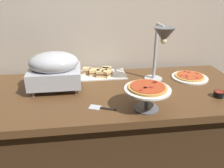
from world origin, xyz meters
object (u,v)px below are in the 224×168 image
object	(u,v)px
chafing_dish	(55,69)
heat_lamp	(162,41)
pizza_plate_center	(147,91)
pizza_plate_front	(190,77)
sandwich_platter	(101,73)
sauce_cup_near	(219,94)
serving_spatula	(101,108)

from	to	relation	value
chafing_dish	heat_lamp	distance (m)	0.77
chafing_dish	pizza_plate_center	bearing A→B (deg)	-32.83
pizza_plate_front	pizza_plate_center	distance (m)	0.65
sandwich_platter	sauce_cup_near	xyz separation A→B (m)	(0.75, -0.49, -0.00)
pizza_plate_center	serving_spatula	bearing A→B (deg)	171.93
pizza_plate_center	sandwich_platter	size ratio (longest dim) A/B	0.71
heat_lamp	sauce_cup_near	size ratio (longest dim) A/B	6.60
heat_lamp	pizza_plate_center	xyz separation A→B (m)	(-0.18, -0.32, -0.22)
chafing_dish	pizza_plate_front	world-z (taller)	chafing_dish
chafing_dish	pizza_plate_front	bearing A→B (deg)	3.43
chafing_dish	pizza_plate_front	distance (m)	1.06
pizza_plate_front	heat_lamp	bearing A→B (deg)	-159.99
sandwich_platter	chafing_dish	bearing A→B (deg)	-147.95
pizza_plate_front	sauce_cup_near	xyz separation A→B (m)	(0.05, -0.34, 0.01)
pizza_plate_center	sandwich_platter	xyz separation A→B (m)	(-0.23, 0.58, -0.10)
heat_lamp	pizza_plate_front	size ratio (longest dim) A/B	1.57
chafing_dish	heat_lamp	xyz separation A→B (m)	(0.75, -0.05, 0.19)
pizza_plate_front	serving_spatula	world-z (taller)	pizza_plate_front
pizza_plate_front	sauce_cup_near	world-z (taller)	sauce_cup_near
pizza_plate_front	sandwich_platter	bearing A→B (deg)	167.96
sauce_cup_near	pizza_plate_front	bearing A→B (deg)	97.87
pizza_plate_front	serving_spatula	distance (m)	0.85
serving_spatula	pizza_plate_front	bearing A→B (deg)	27.55
heat_lamp	sandwich_platter	bearing A→B (deg)	147.53
sandwich_platter	sauce_cup_near	world-z (taller)	sandwich_platter
pizza_plate_center	sauce_cup_near	size ratio (longest dim) A/B	4.10
heat_lamp	sauce_cup_near	distance (m)	0.52
heat_lamp	serving_spatula	world-z (taller)	heat_lamp
sandwich_platter	serving_spatula	world-z (taller)	sandwich_platter
chafing_dish	serving_spatula	world-z (taller)	chafing_dish
pizza_plate_front	serving_spatula	xyz separation A→B (m)	(-0.75, -0.39, -0.01)
chafing_dish	pizza_plate_center	distance (m)	0.68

